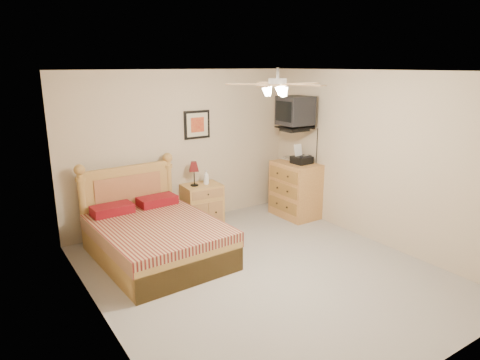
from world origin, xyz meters
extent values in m
plane|color=gray|center=(0.00, 0.00, 0.00)|extent=(4.50, 4.50, 0.00)
cube|color=white|center=(0.00, 0.00, 2.50)|extent=(4.00, 4.50, 0.04)
cube|color=tan|center=(0.00, 2.25, 1.25)|extent=(4.00, 0.04, 2.50)
cube|color=tan|center=(0.00, -2.25, 1.25)|extent=(4.00, 0.04, 2.50)
cube|color=tan|center=(-2.00, 0.00, 1.25)|extent=(0.04, 4.50, 2.50)
cube|color=tan|center=(2.00, 0.00, 1.25)|extent=(0.04, 4.50, 2.50)
cube|color=#AA7A3B|center=(0.21, 2.00, 0.33)|extent=(0.64, 0.49, 0.66)
imported|color=white|center=(0.28, 1.98, 0.78)|extent=(0.11, 0.11, 0.24)
cube|color=black|center=(0.27, 2.23, 1.62)|extent=(0.46, 0.04, 0.46)
cube|color=#9D5F32|center=(1.73, 1.41, 0.48)|extent=(0.57, 0.81, 0.95)
imported|color=#BCAD98|center=(1.70, 1.64, 0.96)|extent=(0.27, 0.32, 0.03)
imported|color=gray|center=(1.72, 1.66, 0.99)|extent=(0.27, 0.33, 0.02)
camera|label=1|loc=(-2.99, -3.98, 2.57)|focal=32.00mm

